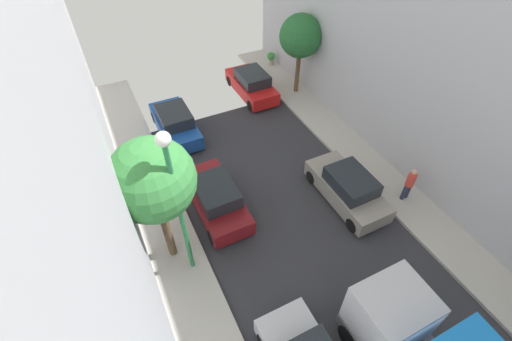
{
  "coord_description": "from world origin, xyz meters",
  "views": [
    {
      "loc": [
        -5.58,
        -0.4,
        12.14
      ],
      "look_at": [
        -0.32,
        10.28,
        0.5
      ],
      "focal_mm": 24.87,
      "sensor_mm": 36.0,
      "label": 1
    }
  ],
  "objects_px": {
    "parked_car_right_3": "(252,84)",
    "street_tree_1": "(301,36)",
    "lamp_post": "(176,192)",
    "parked_car_left_3": "(216,198)",
    "potted_plant_4": "(271,57)",
    "pedestrian": "(410,183)",
    "street_tree_2": "(152,181)",
    "parked_car_left_4": "(175,123)",
    "parked_car_right_2": "(348,188)"
  },
  "relations": [
    {
      "from": "parked_car_right_3",
      "to": "street_tree_1",
      "type": "distance_m",
      "value": 4.03
    },
    {
      "from": "lamp_post",
      "to": "parked_car_left_3",
      "type": "bearing_deg",
      "value": 50.11
    },
    {
      "from": "potted_plant_4",
      "to": "street_tree_1",
      "type": "bearing_deg",
      "value": -93.64
    },
    {
      "from": "pedestrian",
      "to": "street_tree_1",
      "type": "bearing_deg",
      "value": 88.54
    },
    {
      "from": "lamp_post",
      "to": "street_tree_2",
      "type": "bearing_deg",
      "value": 119.49
    },
    {
      "from": "parked_car_right_3",
      "to": "lamp_post",
      "type": "bearing_deg",
      "value": -126.24
    },
    {
      "from": "parked_car_right_3",
      "to": "street_tree_2",
      "type": "relative_size",
      "value": 0.77
    },
    {
      "from": "pedestrian",
      "to": "lamp_post",
      "type": "distance_m",
      "value": 10.17
    },
    {
      "from": "pedestrian",
      "to": "parked_car_left_3",
      "type": "bearing_deg",
      "value": 157.44
    },
    {
      "from": "parked_car_left_4",
      "to": "pedestrian",
      "type": "height_order",
      "value": "pedestrian"
    },
    {
      "from": "parked_car_left_3",
      "to": "parked_car_left_4",
      "type": "distance_m",
      "value": 5.91
    },
    {
      "from": "parked_car_right_2",
      "to": "parked_car_right_3",
      "type": "height_order",
      "value": "same"
    },
    {
      "from": "parked_car_left_4",
      "to": "street_tree_2",
      "type": "xyz_separation_m",
      "value": [
        -2.39,
        -7.31,
        3.47
      ]
    },
    {
      "from": "parked_car_right_2",
      "to": "lamp_post",
      "type": "height_order",
      "value": "lamp_post"
    },
    {
      "from": "street_tree_1",
      "to": "parked_car_left_4",
      "type": "bearing_deg",
      "value": -174.89
    },
    {
      "from": "parked_car_right_3",
      "to": "street_tree_1",
      "type": "xyz_separation_m",
      "value": [
        2.56,
        -1.06,
        2.92
      ]
    },
    {
      "from": "parked_car_left_4",
      "to": "lamp_post",
      "type": "relative_size",
      "value": 0.66
    },
    {
      "from": "street_tree_1",
      "to": "potted_plant_4",
      "type": "height_order",
      "value": "street_tree_1"
    },
    {
      "from": "parked_car_left_3",
      "to": "street_tree_2",
      "type": "relative_size",
      "value": 0.77
    },
    {
      "from": "potted_plant_4",
      "to": "lamp_post",
      "type": "relative_size",
      "value": 0.13
    },
    {
      "from": "street_tree_2",
      "to": "parked_car_left_4",
      "type": "bearing_deg",
      "value": 71.87
    },
    {
      "from": "parked_car_left_3",
      "to": "pedestrian",
      "type": "distance_m",
      "value": 8.36
    },
    {
      "from": "street_tree_2",
      "to": "potted_plant_4",
      "type": "height_order",
      "value": "street_tree_2"
    },
    {
      "from": "street_tree_1",
      "to": "pedestrian",
      "type": "bearing_deg",
      "value": -91.46
    },
    {
      "from": "street_tree_1",
      "to": "lamp_post",
      "type": "height_order",
      "value": "lamp_post"
    },
    {
      "from": "parked_car_right_3",
      "to": "lamp_post",
      "type": "relative_size",
      "value": 0.66
    },
    {
      "from": "street_tree_1",
      "to": "potted_plant_4",
      "type": "xyz_separation_m",
      "value": [
        0.24,
        3.81,
        -3.01
      ]
    },
    {
      "from": "street_tree_2",
      "to": "parked_car_left_3",
      "type": "bearing_deg",
      "value": 30.34
    },
    {
      "from": "parked_car_left_3",
      "to": "lamp_post",
      "type": "xyz_separation_m",
      "value": [
        -1.9,
        -2.27,
        3.55
      ]
    },
    {
      "from": "street_tree_2",
      "to": "pedestrian",
      "type": "bearing_deg",
      "value": -10.12
    },
    {
      "from": "parked_car_right_2",
      "to": "parked_car_right_3",
      "type": "xyz_separation_m",
      "value": [
        0.0,
        9.71,
        0.0
      ]
    },
    {
      "from": "parked_car_left_3",
      "to": "parked_car_right_2",
      "type": "bearing_deg",
      "value": -20.51
    },
    {
      "from": "street_tree_2",
      "to": "potted_plant_4",
      "type": "distance_m",
      "value": 16.28
    },
    {
      "from": "potted_plant_4",
      "to": "lamp_post",
      "type": "distance_m",
      "value": 16.64
    },
    {
      "from": "parked_car_right_3",
      "to": "street_tree_2",
      "type": "xyz_separation_m",
      "value": [
        -7.79,
        -9.09,
        3.47
      ]
    },
    {
      "from": "parked_car_right_3",
      "to": "street_tree_2",
      "type": "height_order",
      "value": "street_tree_2"
    },
    {
      "from": "parked_car_right_3",
      "to": "potted_plant_4",
      "type": "height_order",
      "value": "parked_car_right_3"
    },
    {
      "from": "parked_car_left_3",
      "to": "street_tree_1",
      "type": "relative_size",
      "value": 0.89
    },
    {
      "from": "parked_car_right_2",
      "to": "pedestrian",
      "type": "relative_size",
      "value": 2.44
    },
    {
      "from": "parked_car_right_3",
      "to": "potted_plant_4",
      "type": "relative_size",
      "value": 4.97
    },
    {
      "from": "street_tree_1",
      "to": "lamp_post",
      "type": "xyz_separation_m",
      "value": [
        -9.86,
        -8.9,
        0.63
      ]
    },
    {
      "from": "street_tree_2",
      "to": "lamp_post",
      "type": "height_order",
      "value": "lamp_post"
    },
    {
      "from": "street_tree_1",
      "to": "lamp_post",
      "type": "relative_size",
      "value": 0.74
    },
    {
      "from": "street_tree_1",
      "to": "potted_plant_4",
      "type": "bearing_deg",
      "value": 86.36
    },
    {
      "from": "street_tree_1",
      "to": "lamp_post",
      "type": "bearing_deg",
      "value": -137.96
    },
    {
      "from": "parked_car_left_4",
      "to": "potted_plant_4",
      "type": "height_order",
      "value": "parked_car_left_4"
    },
    {
      "from": "parked_car_left_4",
      "to": "street_tree_1",
      "type": "xyz_separation_m",
      "value": [
        7.96,
        0.71,
        2.92
      ]
    },
    {
      "from": "parked_car_left_4",
      "to": "parked_car_right_3",
      "type": "bearing_deg",
      "value": 18.21
    },
    {
      "from": "parked_car_left_4",
      "to": "pedestrian",
      "type": "bearing_deg",
      "value": -49.76
    },
    {
      "from": "parked_car_right_3",
      "to": "potted_plant_4",
      "type": "distance_m",
      "value": 3.93
    }
  ]
}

